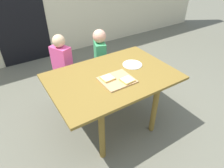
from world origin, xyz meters
TOP-DOWN VIEW (x-y plane):
  - ground_plane at (0.00, 0.00)m, footprint 16.00×16.00m
  - house_door at (-0.46, 2.27)m, footprint 0.90×0.02m
  - dining_table at (0.00, 0.00)m, footprint 1.36×0.93m
  - cutting_board at (-0.01, -0.11)m, footprint 0.33×0.29m
  - pizza_slice_near_right at (0.06, -0.18)m, footprint 0.13×0.13m
  - pizza_slice_far_left at (-0.09, -0.05)m, footprint 0.13×0.13m
  - plate_white_right at (0.32, 0.07)m, footprint 0.23×0.23m
  - child_left at (-0.32, 0.68)m, footprint 0.23×0.28m
  - child_right at (0.25, 0.71)m, footprint 0.21×0.27m

SIDE VIEW (x-z plane):
  - ground_plane at x=0.00m, z-range 0.00..0.00m
  - child_right at x=0.25m, z-range 0.08..1.04m
  - child_left at x=-0.32m, z-range 0.06..1.09m
  - dining_table at x=0.00m, z-range 0.26..0.98m
  - plate_white_right at x=0.32m, z-range 0.72..0.73m
  - cutting_board at x=-0.01m, z-range 0.72..0.74m
  - pizza_slice_near_right at x=0.06m, z-range 0.74..0.76m
  - pizza_slice_far_left at x=-0.09m, z-range 0.74..0.76m
  - house_door at x=-0.46m, z-range 0.00..2.00m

